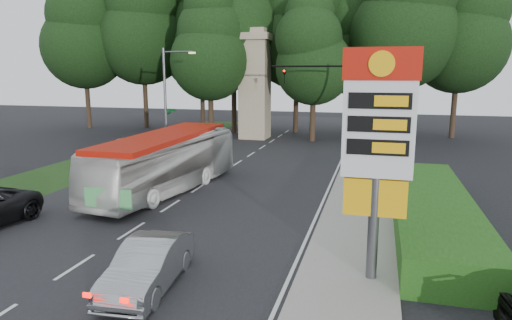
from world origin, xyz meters
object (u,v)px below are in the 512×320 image
(streetlight_signs, at_px, (168,94))
(monument, at_px, (255,84))
(traffic_signal_mast, at_px, (332,92))
(transit_bus, at_px, (166,163))
(gas_station_pylon, at_px, (378,134))
(sedan_silver, at_px, (148,265))

(streetlight_signs, height_order, monument, monument)
(traffic_signal_mast, height_order, monument, monument)
(monument, height_order, transit_bus, monument)
(gas_station_pylon, bearing_deg, transit_bus, 143.05)
(transit_bus, relative_size, sedan_silver, 2.58)
(streetlight_signs, bearing_deg, gas_station_pylon, -51.04)
(streetlight_signs, bearing_deg, sedan_silver, -65.80)
(traffic_signal_mast, bearing_deg, streetlight_signs, -171.08)
(gas_station_pylon, distance_m, transit_bus, 13.55)
(streetlight_signs, xyz_separation_m, transit_bus, (5.61, -12.06, -2.92))
(streetlight_signs, xyz_separation_m, monument, (4.99, 7.99, 0.67))
(transit_bus, bearing_deg, monument, 99.47)
(traffic_signal_mast, distance_m, sedan_silver, 24.60)
(transit_bus, xyz_separation_m, sedan_silver, (4.33, -10.07, -0.82))
(traffic_signal_mast, relative_size, monument, 0.72)
(traffic_signal_mast, distance_m, streetlight_signs, 12.83)
(traffic_signal_mast, xyz_separation_m, streetlight_signs, (-12.67, -1.99, -0.23))
(traffic_signal_mast, xyz_separation_m, sedan_silver, (-2.72, -24.13, -3.98))
(monument, bearing_deg, transit_bus, -88.21)
(sedan_silver, bearing_deg, traffic_signal_mast, 78.26)
(gas_station_pylon, bearing_deg, sedan_silver, -161.21)
(streetlight_signs, bearing_deg, monument, 58.03)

